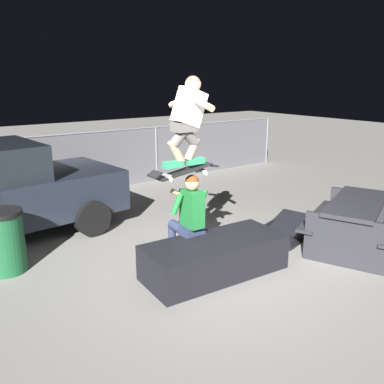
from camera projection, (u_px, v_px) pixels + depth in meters
ground_plane at (218, 270)px, 5.59m from camera, size 40.00×40.00×0.00m
ledge_box_main at (215, 257)px, 5.43m from camera, size 1.97×0.94×0.47m
person_sitting_on_ledge at (188, 215)px, 5.61m from camera, size 0.59×0.76×1.31m
skateboard at (184, 171)px, 5.28m from camera, size 1.02×0.22×0.15m
skater_airborne at (188, 117)px, 5.12m from camera, size 0.62×0.89×1.12m
kicker_ramp at (287, 231)px, 6.87m from camera, size 1.36×1.02×0.31m
picnic_table_back at (356, 217)px, 6.20m from camera, size 2.09×1.89×0.75m
trash_bin at (5, 241)px, 5.45m from camera, size 0.53×0.53×0.86m
fence_back at (80, 161)px, 9.17m from camera, size 12.05×0.05×1.38m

